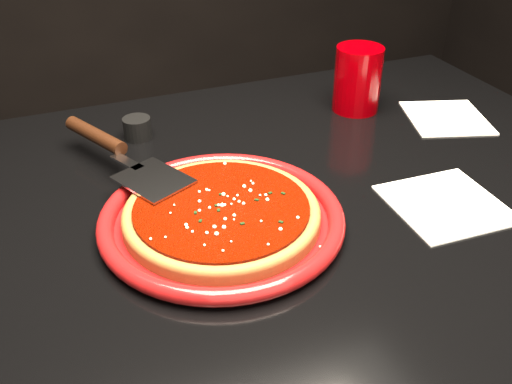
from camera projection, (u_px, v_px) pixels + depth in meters
table at (252, 374)px, 1.01m from camera, size 1.20×0.80×0.75m
plate at (222, 218)px, 0.74m from camera, size 0.41×0.41×0.02m
pizza_crust at (222, 216)px, 0.74m from camera, size 0.33×0.33×0.01m
pizza_crust_rim at (222, 212)px, 0.74m from camera, size 0.33×0.33×0.02m
pizza_sauce at (221, 209)px, 0.73m from camera, size 0.29×0.29×0.01m
parmesan_dusting at (221, 205)px, 0.73m from camera, size 0.22×0.22×0.01m
basil_flecks at (221, 205)px, 0.73m from camera, size 0.20×0.20×0.00m
pizza_server at (123, 153)px, 0.83m from camera, size 0.22×0.33×0.02m
cup at (358, 79)px, 1.02m from camera, size 0.09×0.09×0.12m
napkin_a at (446, 204)px, 0.79m from camera, size 0.15×0.15×0.00m
napkin_b at (446, 118)px, 1.02m from camera, size 0.17×0.18×0.00m
ramekin at (137, 128)px, 0.95m from camera, size 0.05×0.05×0.04m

